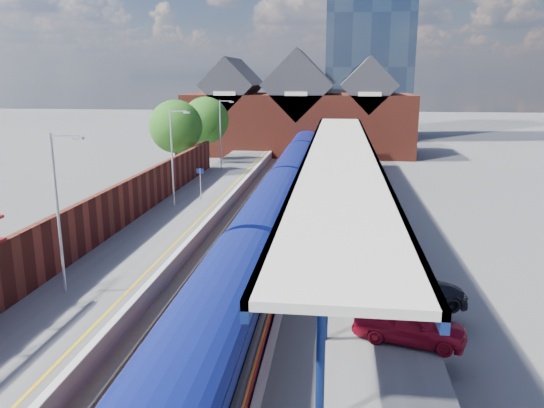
{
  "coord_description": "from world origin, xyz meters",
  "views": [
    {
      "loc": [
        5.28,
        -14.6,
        10.25
      ],
      "look_at": [
        1.37,
        16.94,
        2.6
      ],
      "focal_mm": 35.0,
      "sensor_mm": 36.0,
      "label": 1
    }
  ],
  "objects": [
    {
      "name": "ballast_bed",
      "position": [
        0.0,
        20.0,
        0.03
      ],
      "size": [
        6.0,
        76.0,
        0.06
      ],
      "primitive_type": "cube",
      "color": "#473D33",
      "rests_on": "ground"
    },
    {
      "name": "brick_wall",
      "position": [
        -8.1,
        13.54,
        2.45
      ],
      "size": [
        0.35,
        50.0,
        3.86
      ],
      "color": "maroon",
      "rests_on": "left_platform"
    },
    {
      "name": "glass_tower",
      "position": [
        10.0,
        80.0,
        20.2
      ],
      "size": [
        14.2,
        14.2,
        40.3
      ],
      "color": "#455976",
      "rests_on": "ground"
    },
    {
      "name": "coping_right",
      "position": [
        3.15,
        20.0,
        1.02
      ],
      "size": [
        0.3,
        76.0,
        0.05
      ],
      "primitive_type": "cube",
      "color": "silver",
      "rests_on": "right_platform"
    },
    {
      "name": "parked_car_blue",
      "position": [
        7.47,
        9.8,
        1.54
      ],
      "size": [
        4.02,
        2.13,
        1.08
      ],
      "primitive_type": "imported",
      "rotation": [
        0.0,
        0.0,
        1.66
      ],
      "color": "navy",
      "rests_on": "right_platform"
    },
    {
      "name": "coping_left",
      "position": [
        -3.15,
        20.0,
        1.02
      ],
      "size": [
        0.3,
        76.0,
        0.05
      ],
      "primitive_type": "cube",
      "color": "silver",
      "rests_on": "left_platform"
    },
    {
      "name": "parked_car_silver",
      "position": [
        7.29,
        10.43,
        1.65
      ],
      "size": [
        4.13,
        2.26,
        1.29
      ],
      "primitive_type": "imported",
      "rotation": [
        0.0,
        0.0,
        1.33
      ],
      "color": "#99999D",
      "rests_on": "right_platform"
    },
    {
      "name": "left_platform",
      "position": [
        -5.5,
        20.0,
        0.5
      ],
      "size": [
        5.0,
        76.0,
        1.0
      ],
      "primitive_type": "cube",
      "color": "#565659",
      "rests_on": "ground"
    },
    {
      "name": "tree_near",
      "position": [
        -10.35,
        35.91,
        5.35
      ],
      "size": [
        5.2,
        5.2,
        8.1
      ],
      "color": "#382314",
      "rests_on": "ground"
    },
    {
      "name": "lamp_post_b",
      "position": [
        -6.36,
        6.0,
        4.99
      ],
      "size": [
        1.48,
        0.18,
        7.0
      ],
      "color": "#A5A8AA",
      "rests_on": "left_platform"
    },
    {
      "name": "platform_sign",
      "position": [
        -5.0,
        24.0,
        2.69
      ],
      "size": [
        0.55,
        0.08,
        2.5
      ],
      "color": "#A5A8AA",
      "rests_on": "left_platform"
    },
    {
      "name": "yellow_line",
      "position": [
        -3.75,
        20.0,
        1.01
      ],
      "size": [
        0.14,
        76.0,
        0.01
      ],
      "primitive_type": "cube",
      "color": "yellow",
      "rests_on": "left_platform"
    },
    {
      "name": "ground",
      "position": [
        0.0,
        30.0,
        0.0
      ],
      "size": [
        240.0,
        240.0,
        0.0
      ],
      "primitive_type": "plane",
      "color": "#5B5B5E",
      "rests_on": "ground"
    },
    {
      "name": "train",
      "position": [
        1.49,
        24.62,
        2.12
      ],
      "size": [
        2.9,
        65.91,
        3.45
      ],
      "color": "navy",
      "rests_on": "ground"
    },
    {
      "name": "tree_far",
      "position": [
        -9.35,
        43.91,
        5.35
      ],
      "size": [
        5.2,
        5.2,
        8.1
      ],
      "color": "#382314",
      "rests_on": "ground"
    },
    {
      "name": "canopy",
      "position": [
        5.48,
        21.95,
        5.25
      ],
      "size": [
        4.5,
        52.0,
        4.48
      ],
      "color": "#0E1D52",
      "rests_on": "right_platform"
    },
    {
      "name": "parked_car_red",
      "position": [
        8.02,
        3.24,
        1.67
      ],
      "size": [
        4.22,
        2.55,
        1.35
      ],
      "primitive_type": "imported",
      "rotation": [
        0.0,
        0.0,
        1.31
      ],
      "color": "maroon",
      "rests_on": "right_platform"
    },
    {
      "name": "rails",
      "position": [
        0.0,
        20.0,
        0.12
      ],
      "size": [
        4.51,
        76.0,
        0.14
      ],
      "color": "slate",
      "rests_on": "ground"
    },
    {
      "name": "station_building",
      "position": [
        0.0,
        58.0,
        5.45
      ],
      "size": [
        30.0,
        12.12,
        13.78
      ],
      "color": "maroon",
      "rests_on": "ground"
    },
    {
      "name": "right_platform",
      "position": [
        6.0,
        20.0,
        0.5
      ],
      "size": [
        6.0,
        76.0,
        1.0
      ],
      "primitive_type": "cube",
      "color": "#565659",
      "rests_on": "ground"
    },
    {
      "name": "lamp_post_c",
      "position": [
        -6.36,
        22.0,
        4.99
      ],
      "size": [
        1.48,
        0.18,
        7.0
      ],
      "color": "#A5A8AA",
      "rests_on": "left_platform"
    },
    {
      "name": "lamp_post_d",
      "position": [
        -6.36,
        38.0,
        4.99
      ],
      "size": [
        1.48,
        0.18,
        7.0
      ],
      "color": "#A5A8AA",
      "rests_on": "left_platform"
    },
    {
      "name": "parked_car_dark",
      "position": [
        8.5,
        6.39,
        1.66
      ],
      "size": [
        4.8,
        2.54,
        1.33
      ],
      "primitive_type": "imported",
      "rotation": [
        0.0,
        0.0,
        1.72
      ],
      "color": "black",
      "rests_on": "right_platform"
    }
  ]
}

